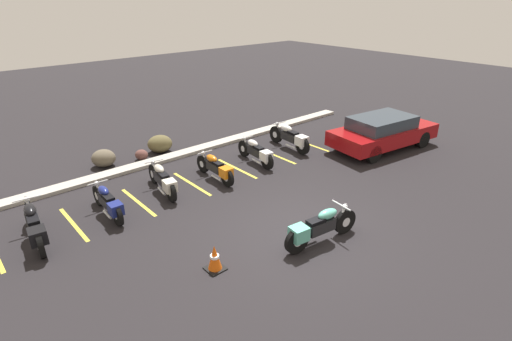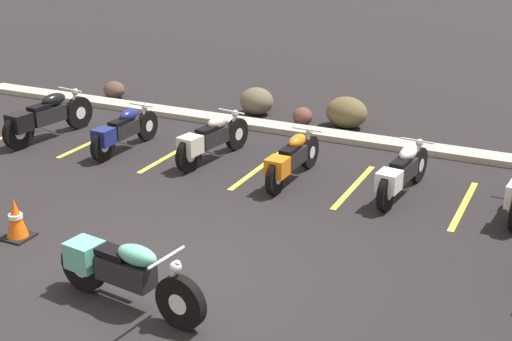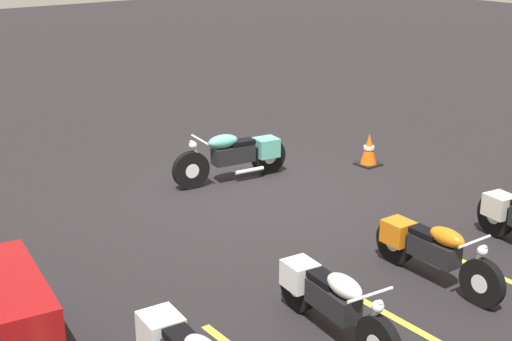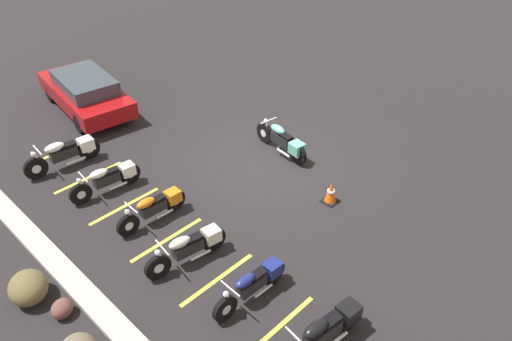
{
  "view_description": "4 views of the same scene",
  "coord_description": "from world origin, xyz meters",
  "px_view_note": "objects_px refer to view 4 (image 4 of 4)",
  "views": [
    {
      "loc": [
        -6.44,
        -5.71,
        5.58
      ],
      "look_at": [
        0.55,
        2.33,
        0.76
      ],
      "focal_mm": 28.0,
      "sensor_mm": 36.0,
      "label": 1
    },
    {
      "loc": [
        4.58,
        -6.58,
        4.56
      ],
      "look_at": [
        0.2,
        2.54,
        0.67
      ],
      "focal_mm": 50.0,
      "sensor_mm": 36.0,
      "label": 2
    },
    {
      "loc": [
        6.84,
        8.99,
        4.25
      ],
      "look_at": [
        0.64,
        0.85,
        0.71
      ],
      "focal_mm": 50.0,
      "sensor_mm": 36.0,
      "label": 3
    },
    {
      "loc": [
        -8.28,
        8.97,
        8.35
      ],
      "look_at": [
        -1.06,
        1.6,
        1.0
      ],
      "focal_mm": 35.0,
      "sensor_mm": 36.0,
      "label": 4
    }
  ],
  "objects_px": {
    "parked_bike_5": "(66,153)",
    "landscape_rock_1": "(28,288)",
    "landscape_rock_2": "(62,309)",
    "traffic_cone": "(331,193)",
    "parked_bike_4": "(109,178)",
    "motorcycle_teal_featured": "(283,141)",
    "parked_bike_3": "(155,207)",
    "parked_bike_1": "(254,283)",
    "car_red": "(85,91)",
    "parked_bike_2": "(190,247)",
    "parked_bike_0": "(325,331)"
  },
  "relations": [
    {
      "from": "parked_bike_5",
      "to": "landscape_rock_1",
      "type": "xyz_separation_m",
      "value": [
        -3.93,
        3.01,
        -0.14
      ]
    },
    {
      "from": "landscape_rock_2",
      "to": "traffic_cone",
      "type": "distance_m",
      "value": 6.98
    },
    {
      "from": "parked_bike_4",
      "to": "traffic_cone",
      "type": "relative_size",
      "value": 3.31
    },
    {
      "from": "motorcycle_teal_featured",
      "to": "parked_bike_3",
      "type": "distance_m",
      "value": 4.5
    },
    {
      "from": "parked_bike_1",
      "to": "car_red",
      "type": "xyz_separation_m",
      "value": [
        9.98,
        -1.92,
        0.26
      ]
    },
    {
      "from": "parked_bike_3",
      "to": "landscape_rock_2",
      "type": "relative_size",
      "value": 4.24
    },
    {
      "from": "parked_bike_1",
      "to": "landscape_rock_2",
      "type": "distance_m",
      "value": 3.93
    },
    {
      "from": "parked_bike_2",
      "to": "parked_bike_4",
      "type": "bearing_deg",
      "value": -83.83
    },
    {
      "from": "parked_bike_3",
      "to": "car_red",
      "type": "height_order",
      "value": "car_red"
    },
    {
      "from": "parked_bike_0",
      "to": "parked_bike_5",
      "type": "relative_size",
      "value": 1.01
    },
    {
      "from": "parked_bike_1",
      "to": "traffic_cone",
      "type": "distance_m",
      "value": 3.81
    },
    {
      "from": "landscape_rock_2",
      "to": "parked_bike_3",
      "type": "bearing_deg",
      "value": -71.33
    },
    {
      "from": "motorcycle_teal_featured",
      "to": "parked_bike_1",
      "type": "distance_m",
      "value": 5.59
    },
    {
      "from": "parked_bike_4",
      "to": "parked_bike_2",
      "type": "bearing_deg",
      "value": 93.77
    },
    {
      "from": "landscape_rock_2",
      "to": "landscape_rock_1",
      "type": "bearing_deg",
      "value": 16.27
    },
    {
      "from": "car_red",
      "to": "parked_bike_1",
      "type": "bearing_deg",
      "value": 176.92
    },
    {
      "from": "parked_bike_1",
      "to": "landscape_rock_2",
      "type": "bearing_deg",
      "value": -37.04
    },
    {
      "from": "parked_bike_3",
      "to": "car_red",
      "type": "bearing_deg",
      "value": -104.35
    },
    {
      "from": "parked_bike_0",
      "to": "parked_bike_4",
      "type": "bearing_deg",
      "value": -81.83
    },
    {
      "from": "parked_bike_4",
      "to": "landscape_rock_2",
      "type": "height_order",
      "value": "parked_bike_4"
    },
    {
      "from": "parked_bike_1",
      "to": "traffic_cone",
      "type": "xyz_separation_m",
      "value": [
        0.82,
        -3.72,
        -0.13
      ]
    },
    {
      "from": "car_red",
      "to": "landscape_rock_1",
      "type": "bearing_deg",
      "value": 149.49
    },
    {
      "from": "parked_bike_3",
      "to": "landscape_rock_1",
      "type": "height_order",
      "value": "parked_bike_3"
    },
    {
      "from": "parked_bike_0",
      "to": "parked_bike_2",
      "type": "relative_size",
      "value": 1.09
    },
    {
      "from": "parked_bike_0",
      "to": "parked_bike_5",
      "type": "distance_m",
      "value": 9.1
    },
    {
      "from": "car_red",
      "to": "parked_bike_0",
      "type": "bearing_deg",
      "value": 178.89
    },
    {
      "from": "parked_bike_1",
      "to": "parked_bike_2",
      "type": "height_order",
      "value": "parked_bike_2"
    },
    {
      "from": "parked_bike_1",
      "to": "parked_bike_5",
      "type": "xyz_separation_m",
      "value": [
        7.27,
        0.32,
        0.05
      ]
    },
    {
      "from": "parked_bike_1",
      "to": "landscape_rock_1",
      "type": "xyz_separation_m",
      "value": [
        3.34,
        3.32,
        -0.09
      ]
    },
    {
      "from": "traffic_cone",
      "to": "parked_bike_2",
      "type": "bearing_deg",
      "value": 76.49
    },
    {
      "from": "parked_bike_3",
      "to": "traffic_cone",
      "type": "relative_size",
      "value": 3.23
    },
    {
      "from": "parked_bike_1",
      "to": "parked_bike_4",
      "type": "height_order",
      "value": "parked_bike_4"
    },
    {
      "from": "parked_bike_1",
      "to": "traffic_cone",
      "type": "bearing_deg",
      "value": -165.85
    },
    {
      "from": "traffic_cone",
      "to": "landscape_rock_1",
      "type": "bearing_deg",
      "value": 70.29
    },
    {
      "from": "car_red",
      "to": "traffic_cone",
      "type": "distance_m",
      "value": 9.34
    },
    {
      "from": "parked_bike_5",
      "to": "traffic_cone",
      "type": "distance_m",
      "value": 7.61
    },
    {
      "from": "parked_bike_0",
      "to": "parked_bike_4",
      "type": "distance_m",
      "value": 7.19
    },
    {
      "from": "parked_bike_0",
      "to": "parked_bike_1",
      "type": "height_order",
      "value": "parked_bike_0"
    },
    {
      "from": "parked_bike_4",
      "to": "parked_bike_5",
      "type": "relative_size",
      "value": 0.9
    },
    {
      "from": "car_red",
      "to": "parked_bike_3",
      "type": "bearing_deg",
      "value": 171.74
    },
    {
      "from": "parked_bike_0",
      "to": "parked_bike_1",
      "type": "bearing_deg",
      "value": -81.04
    },
    {
      "from": "parked_bike_2",
      "to": "parked_bike_3",
      "type": "height_order",
      "value": "parked_bike_2"
    },
    {
      "from": "parked_bike_2",
      "to": "landscape_rock_2",
      "type": "bearing_deg",
      "value": -5.26
    },
    {
      "from": "parked_bike_2",
      "to": "parked_bike_4",
      "type": "relative_size",
      "value": 1.02
    },
    {
      "from": "parked_bike_0",
      "to": "parked_bike_3",
      "type": "height_order",
      "value": "parked_bike_0"
    },
    {
      "from": "landscape_rock_1",
      "to": "traffic_cone",
      "type": "xyz_separation_m",
      "value": [
        -2.52,
        -7.04,
        -0.04
      ]
    },
    {
      "from": "landscape_rock_1",
      "to": "landscape_rock_2",
      "type": "height_order",
      "value": "landscape_rock_1"
    },
    {
      "from": "parked_bike_0",
      "to": "car_red",
      "type": "relative_size",
      "value": 0.5
    },
    {
      "from": "parked_bike_0",
      "to": "parked_bike_4",
      "type": "height_order",
      "value": "parked_bike_0"
    },
    {
      "from": "motorcycle_teal_featured",
      "to": "parked_bike_4",
      "type": "height_order",
      "value": "motorcycle_teal_featured"
    }
  ]
}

